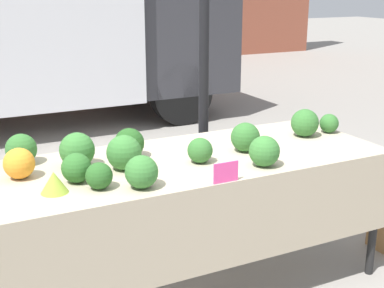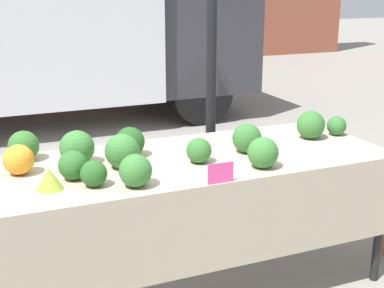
% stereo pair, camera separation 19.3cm
% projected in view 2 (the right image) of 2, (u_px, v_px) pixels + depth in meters
% --- Properties ---
extents(ground_plane, '(40.00, 40.00, 0.00)m').
position_uv_depth(ground_plane, '(192.00, 285.00, 3.27)').
color(ground_plane, gray).
extents(tent_pole, '(0.07, 0.07, 2.40)m').
position_uv_depth(tent_pole, '(211.00, 70.00, 3.64)').
color(tent_pole, black).
rests_on(tent_pole, ground_plane).
extents(parked_truck, '(4.65, 2.17, 2.47)m').
position_uv_depth(parked_truck, '(53.00, 19.00, 6.78)').
color(parked_truck, silver).
rests_on(parked_truck, ground_plane).
extents(market_table, '(2.26, 0.88, 0.82)m').
position_uv_depth(market_table, '(197.00, 177.00, 3.00)').
color(market_table, tan).
rests_on(market_table, ground_plane).
extents(orange_cauliflower, '(0.16, 0.16, 0.16)m').
position_uv_depth(orange_cauliflower, '(19.00, 160.00, 2.75)').
color(orange_cauliflower, orange).
rests_on(orange_cauliflower, market_table).
extents(romanesco_head, '(0.13, 0.13, 0.11)m').
position_uv_depth(romanesco_head, '(49.00, 179.00, 2.55)').
color(romanesco_head, '#93B238').
rests_on(romanesco_head, market_table).
extents(broccoli_head_0, '(0.17, 0.17, 0.17)m').
position_uv_depth(broccoli_head_0, '(263.00, 153.00, 2.84)').
color(broccoli_head_0, '#387533').
rests_on(broccoli_head_0, market_table).
extents(broccoli_head_1, '(0.17, 0.17, 0.17)m').
position_uv_depth(broccoli_head_1, '(247.00, 138.00, 3.10)').
color(broccoli_head_1, '#336B2D').
rests_on(broccoli_head_1, market_table).
extents(broccoli_head_2, '(0.15, 0.15, 0.15)m').
position_uv_depth(broccoli_head_2, '(73.00, 165.00, 2.67)').
color(broccoli_head_2, '#2D6628').
rests_on(broccoli_head_2, market_table).
extents(broccoli_head_3, '(0.17, 0.17, 0.17)m').
position_uv_depth(broccoli_head_3, '(24.00, 146.00, 2.96)').
color(broccoli_head_3, '#336B2D').
rests_on(broccoli_head_3, market_table).
extents(broccoli_head_4, '(0.13, 0.13, 0.13)m').
position_uv_depth(broccoli_head_4, '(94.00, 174.00, 2.58)').
color(broccoli_head_4, '#285B23').
rests_on(broccoli_head_4, market_table).
extents(broccoli_head_5, '(0.18, 0.18, 0.18)m').
position_uv_depth(broccoli_head_5, '(311.00, 125.00, 3.38)').
color(broccoli_head_5, '#336B2D').
rests_on(broccoli_head_5, market_table).
extents(broccoli_head_6, '(0.19, 0.19, 0.19)m').
position_uv_depth(broccoli_head_6, '(122.00, 151.00, 2.84)').
color(broccoli_head_6, '#387533').
rests_on(broccoli_head_6, market_table).
extents(broccoli_head_7, '(0.16, 0.16, 0.16)m').
position_uv_depth(broccoli_head_7, '(135.00, 171.00, 2.58)').
color(broccoli_head_7, '#387533').
rests_on(broccoli_head_7, market_table).
extents(broccoli_head_8, '(0.14, 0.14, 0.14)m').
position_uv_depth(broccoli_head_8, '(198.00, 151.00, 2.92)').
color(broccoli_head_8, '#336B2D').
rests_on(broccoli_head_8, market_table).
extents(broccoli_head_9, '(0.19, 0.19, 0.19)m').
position_uv_depth(broccoli_head_9, '(77.00, 148.00, 2.89)').
color(broccoli_head_9, '#387533').
rests_on(broccoli_head_9, market_table).
extents(broccoli_head_10, '(0.17, 0.17, 0.17)m').
position_uv_depth(broccoli_head_10, '(130.00, 142.00, 3.03)').
color(broccoli_head_10, '#23511E').
rests_on(broccoli_head_10, market_table).
extents(broccoli_head_11, '(0.13, 0.13, 0.13)m').
position_uv_depth(broccoli_head_11, '(337.00, 126.00, 3.46)').
color(broccoli_head_11, '#336B2D').
rests_on(broccoli_head_11, market_table).
extents(price_sign, '(0.14, 0.01, 0.10)m').
position_uv_depth(price_sign, '(221.00, 173.00, 2.63)').
color(price_sign, '#EF4793').
rests_on(price_sign, market_table).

